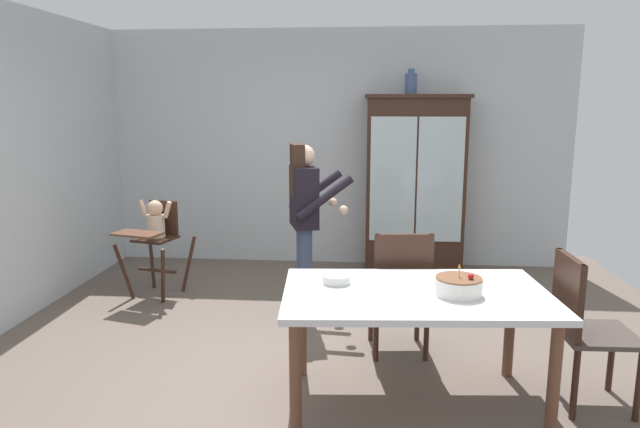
# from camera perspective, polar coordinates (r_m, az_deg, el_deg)

# --- Properties ---
(ground_plane) EXTENTS (6.24, 6.24, 0.00)m
(ground_plane) POSITION_cam_1_polar(r_m,az_deg,el_deg) (4.43, -0.56, -13.93)
(ground_plane) COLOR #66564C
(wall_back) EXTENTS (5.32, 0.06, 2.70)m
(wall_back) POSITION_cam_1_polar(r_m,az_deg,el_deg) (6.66, 1.64, 6.53)
(wall_back) COLOR silver
(wall_back) RESTS_ON ground_plane
(china_cabinet) EXTENTS (1.13, 0.48, 1.96)m
(china_cabinet) POSITION_cam_1_polar(r_m,az_deg,el_deg) (6.44, 9.44, 2.99)
(china_cabinet) COLOR #382116
(china_cabinet) RESTS_ON ground_plane
(ceramic_vase) EXTENTS (0.13, 0.13, 0.27)m
(ceramic_vase) POSITION_cam_1_polar(r_m,az_deg,el_deg) (6.38, 9.07, 12.78)
(ceramic_vase) COLOR #3D567F
(ceramic_vase) RESTS_ON china_cabinet
(high_chair_with_toddler) EXTENTS (0.70, 0.78, 0.95)m
(high_chair_with_toddler) POSITION_cam_1_polar(r_m,az_deg,el_deg) (5.77, -16.13, -1.58)
(high_chair_with_toddler) COLOR #382116
(high_chair_with_toddler) RESTS_ON ground_plane
(adult_person) EXTENTS (0.61, 0.59, 1.53)m
(adult_person) POSITION_cam_1_polar(r_m,az_deg,el_deg) (4.91, -1.52, 0.45)
(adult_person) COLOR #3D4C6B
(adult_person) RESTS_ON ground_plane
(dining_table) EXTENTS (1.68, 1.08, 0.74)m
(dining_table) POSITION_cam_1_polar(r_m,az_deg,el_deg) (3.58, 9.53, -8.94)
(dining_table) COLOR silver
(dining_table) RESTS_ON ground_plane
(birthday_cake) EXTENTS (0.28, 0.28, 0.19)m
(birthday_cake) POSITION_cam_1_polar(r_m,az_deg,el_deg) (3.53, 13.67, -6.99)
(birthday_cake) COLOR white
(birthday_cake) RESTS_ON dining_table
(serving_bowl) EXTENTS (0.18, 0.18, 0.05)m
(serving_bowl) POSITION_cam_1_polar(r_m,az_deg,el_deg) (3.65, 1.64, -6.50)
(serving_bowl) COLOR silver
(serving_bowl) RESTS_ON dining_table
(dining_chair_far_side) EXTENTS (0.48, 0.48, 0.96)m
(dining_chair_far_side) POSITION_cam_1_polar(r_m,az_deg,el_deg) (4.26, 8.08, -7.01)
(dining_chair_far_side) COLOR #382116
(dining_chair_far_side) RESTS_ON ground_plane
(dining_chair_right_end) EXTENTS (0.45, 0.45, 0.96)m
(dining_chair_right_end) POSITION_cam_1_polar(r_m,az_deg,el_deg) (3.91, 24.69, -9.61)
(dining_chair_right_end) COLOR #382116
(dining_chair_right_end) RESTS_ON ground_plane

